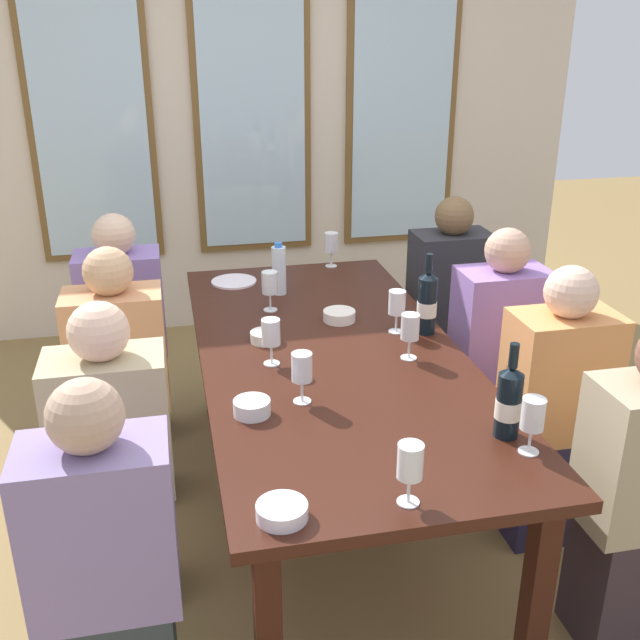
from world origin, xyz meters
TOP-DOWN VIEW (x-y plane):
  - ground_plane at (0.00, 0.00)m, footprint 12.00×12.00m
  - back_wall_with_windows at (0.00, 2.19)m, footprint 4.17×0.10m
  - dining_table at (0.00, 0.00)m, footprint 0.97×2.12m
  - white_plate_0 at (-0.28, 0.86)m, footprint 0.21×0.21m
  - wine_bottle_0 at (0.41, 0.09)m, footprint 0.08×0.08m
  - wine_bottle_1 at (0.38, -0.70)m, footprint 0.08×0.08m
  - tasting_bowl_0 at (-0.35, -0.42)m, footprint 0.12×0.12m
  - tasting_bowl_1 at (-0.23, 0.14)m, footprint 0.11×0.11m
  - tasting_bowl_2 at (0.10, 0.29)m, footprint 0.13×0.13m
  - tasting_bowl_3 at (-0.34, -0.95)m, footprint 0.13×0.13m
  - water_bottle at (-0.09, 0.66)m, footprint 0.06×0.06m
  - wine_glass_0 at (0.23, 1.00)m, footprint 0.07×0.07m
  - wine_glass_1 at (0.40, -0.80)m, footprint 0.07×0.07m
  - wine_glass_2 at (-0.01, -0.96)m, footprint 0.07×0.07m
  - wine_glass_3 at (0.27, -0.12)m, footprint 0.07×0.07m
  - wine_glass_4 at (-0.23, -0.06)m, footprint 0.07×0.07m
  - wine_glass_5 at (-0.18, -0.37)m, footprint 0.07×0.07m
  - wine_glass_6 at (0.30, 0.13)m, footprint 0.07×0.07m
  - wine_glass_7 at (-0.16, 0.46)m, footprint 0.07×0.07m
  - seated_person_0 at (-0.80, -0.29)m, footprint 0.38×0.24m
  - seated_person_1 at (0.80, -0.28)m, footprint 0.38×0.24m
  - seated_person_2 at (-0.80, 0.30)m, footprint 0.38×0.24m
  - seated_person_3 at (0.80, 0.23)m, footprint 0.38×0.24m
  - seated_person_4 at (-0.80, 0.82)m, footprint 0.38×0.24m
  - seated_person_5 at (0.80, 0.82)m, footprint 0.38×0.24m
  - seated_person_6 at (-0.80, -0.82)m, footprint 0.38×0.24m

SIDE VIEW (x-z plane):
  - ground_plane at x=0.00m, z-range 0.00..0.00m
  - seated_person_0 at x=-0.80m, z-range -0.03..1.08m
  - seated_person_1 at x=0.80m, z-range -0.03..1.08m
  - seated_person_2 at x=-0.80m, z-range -0.03..1.08m
  - seated_person_3 at x=0.80m, z-range -0.03..1.08m
  - seated_person_4 at x=-0.80m, z-range -0.03..1.08m
  - seated_person_5 at x=0.80m, z-range -0.03..1.08m
  - seated_person_6 at x=-0.80m, z-range -0.03..1.08m
  - dining_table at x=0.00m, z-range 0.30..1.04m
  - white_plate_0 at x=-0.28m, z-range 0.74..0.75m
  - tasting_bowl_3 at x=-0.34m, z-range 0.74..0.78m
  - tasting_bowl_1 at x=-0.23m, z-range 0.74..0.78m
  - tasting_bowl_2 at x=0.10m, z-range 0.74..0.78m
  - tasting_bowl_0 at x=-0.35m, z-range 0.74..0.79m
  - water_bottle at x=-0.09m, z-range 0.73..0.97m
  - wine_bottle_1 at x=0.38m, z-range 0.70..1.01m
  - wine_glass_2 at x=-0.01m, z-range 0.77..0.94m
  - wine_glass_4 at x=-0.23m, z-range 0.77..0.94m
  - wine_glass_0 at x=0.23m, z-range 0.77..0.94m
  - wine_glass_7 at x=-0.16m, z-range 0.77..0.94m
  - wine_glass_1 at x=0.40m, z-range 0.77..0.94m
  - wine_glass_3 at x=0.27m, z-range 0.77..0.94m
  - wine_glass_5 at x=-0.18m, z-range 0.77..0.95m
  - wine_glass_6 at x=0.30m, z-range 0.77..0.95m
  - wine_bottle_0 at x=0.41m, z-range 0.70..1.03m
  - back_wall_with_windows at x=0.00m, z-range 0.00..2.90m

